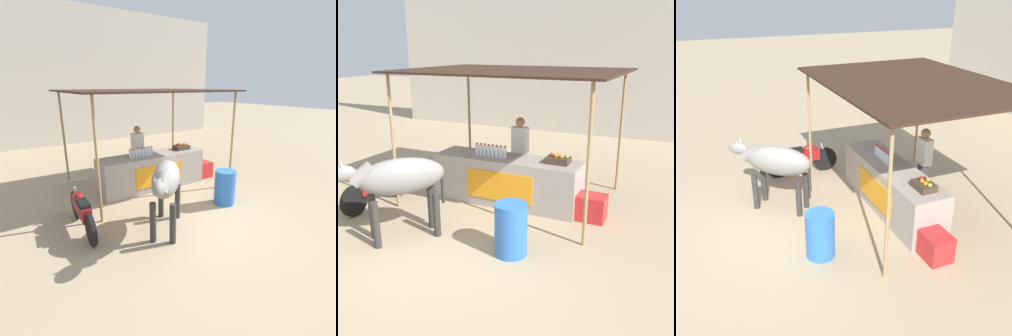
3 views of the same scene
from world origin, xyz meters
The scene contains 11 objects.
ground_plane centered at (0.00, 0.00, 0.00)m, with size 60.00×60.00×0.00m, color tan.
building_wall_far centered at (0.00, 9.57, 3.13)m, with size 16.00×0.50×6.26m, color beige.
stall_counter centered at (0.00, 2.20, 0.48)m, with size 3.00×0.82×0.96m.
stall_awning centered at (0.00, 2.50, 2.55)m, with size 4.20×3.20×2.66m.
water_bottle_row centered at (-0.35, 2.15, 1.07)m, with size 0.70×0.07×0.25m.
fruit_crate centered at (1.04, 2.25, 1.03)m, with size 0.44×0.32×0.18m.
vendor_behind_counter centered at (-0.05, 2.95, 0.85)m, with size 0.34×0.22×1.65m.
cooler_box centered at (1.73, 2.10, 0.24)m, with size 0.60×0.44×0.48m, color red.
water_barrel centered at (0.94, 0.30, 0.42)m, with size 0.50×0.50×0.84m, color blue.
cow centered at (-0.94, 0.02, 1.03)m, with size 1.45×1.63×1.44m.
motorcycle_parked centered at (-2.31, 0.97, 0.43)m, with size 0.55×1.80×0.90m.
Camera 2 is at (3.20, -4.65, 3.08)m, focal length 42.00 mm.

